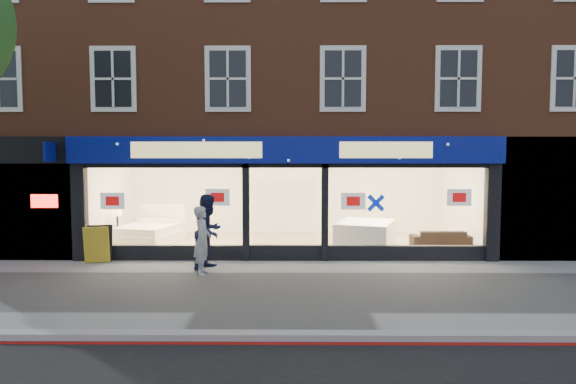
{
  "coord_description": "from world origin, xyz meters",
  "views": [
    {
      "loc": [
        0.17,
        -10.55,
        2.8
      ],
      "look_at": [
        0.07,
        2.5,
        1.88
      ],
      "focal_mm": 32.0,
      "sensor_mm": 36.0,
      "label": 1
    }
  ],
  "objects_px": {
    "mattress_stack": "(365,234)",
    "pedestrian_grey": "(202,240)",
    "a_board": "(98,244)",
    "display_bed": "(149,232)",
    "sofa": "(441,238)",
    "pedestrian_blue": "(209,231)"
  },
  "relations": [
    {
      "from": "mattress_stack",
      "to": "pedestrian_grey",
      "type": "distance_m",
      "value": 5.31
    },
    {
      "from": "a_board",
      "to": "pedestrian_grey",
      "type": "bearing_deg",
      "value": -35.5
    },
    {
      "from": "display_bed",
      "to": "sofa",
      "type": "distance_m",
      "value": 8.89
    },
    {
      "from": "mattress_stack",
      "to": "a_board",
      "type": "height_order",
      "value": "a_board"
    },
    {
      "from": "mattress_stack",
      "to": "a_board",
      "type": "bearing_deg",
      "value": -165.87
    },
    {
      "from": "mattress_stack",
      "to": "pedestrian_grey",
      "type": "bearing_deg",
      "value": -144.06
    },
    {
      "from": "a_board",
      "to": "mattress_stack",
      "type": "bearing_deg",
      "value": 2.16
    },
    {
      "from": "a_board",
      "to": "display_bed",
      "type": "bearing_deg",
      "value": 64.11
    },
    {
      "from": "pedestrian_grey",
      "to": "pedestrian_blue",
      "type": "xyz_separation_m",
      "value": [
        0.05,
        0.66,
        0.11
      ]
    },
    {
      "from": "mattress_stack",
      "to": "pedestrian_blue",
      "type": "height_order",
      "value": "pedestrian_blue"
    },
    {
      "from": "display_bed",
      "to": "pedestrian_grey",
      "type": "distance_m",
      "value": 4.5
    },
    {
      "from": "mattress_stack",
      "to": "display_bed",
      "type": "bearing_deg",
      "value": 173.75
    },
    {
      "from": "a_board",
      "to": "pedestrian_grey",
      "type": "height_order",
      "value": "pedestrian_grey"
    },
    {
      "from": "pedestrian_grey",
      "to": "pedestrian_blue",
      "type": "relative_size",
      "value": 0.88
    },
    {
      "from": "display_bed",
      "to": "pedestrian_grey",
      "type": "xyz_separation_m",
      "value": [
        2.33,
        -3.84,
        0.4
      ]
    },
    {
      "from": "a_board",
      "to": "pedestrian_blue",
      "type": "bearing_deg",
      "value": -23.84
    },
    {
      "from": "mattress_stack",
      "to": "a_board",
      "type": "xyz_separation_m",
      "value": [
        -7.25,
        -1.83,
        0.02
      ]
    },
    {
      "from": "pedestrian_grey",
      "to": "display_bed",
      "type": "bearing_deg",
      "value": 31.16
    },
    {
      "from": "mattress_stack",
      "to": "sofa",
      "type": "xyz_separation_m",
      "value": [
        2.24,
        0.01,
        -0.12
      ]
    },
    {
      "from": "mattress_stack",
      "to": "pedestrian_blue",
      "type": "xyz_separation_m",
      "value": [
        -4.25,
        -2.46,
        0.45
      ]
    },
    {
      "from": "pedestrian_blue",
      "to": "sofa",
      "type": "bearing_deg",
      "value": -43.15
    },
    {
      "from": "mattress_stack",
      "to": "pedestrian_grey",
      "type": "relative_size",
      "value": 1.42
    }
  ]
}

